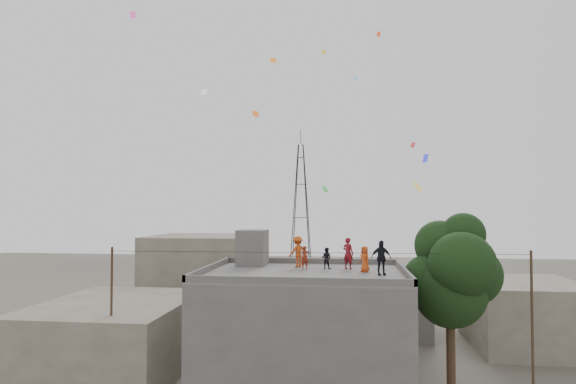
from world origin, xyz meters
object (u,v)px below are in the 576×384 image
at_px(person_dark_adult, 381,258).
at_px(person_red_adult, 348,253).
at_px(stair_head_box, 252,248).
at_px(transmission_tower, 301,210).
at_px(tree, 453,273).

bearing_deg(person_dark_adult, person_red_adult, 115.63).
height_order(stair_head_box, transmission_tower, transmission_tower).
bearing_deg(transmission_tower, stair_head_box, -88.77).
xyz_separation_m(tree, transmission_tower, (-11.37, 39.40, 2.97)).
height_order(stair_head_box, person_dark_adult, stair_head_box).
bearing_deg(stair_head_box, person_dark_adult, -25.03).
distance_m(person_red_adult, person_dark_adult, 2.67).
relative_size(transmission_tower, person_red_adult, 11.99).
bearing_deg(transmission_tower, tree, -73.91).
relative_size(stair_head_box, transmission_tower, 0.10).
relative_size(stair_head_box, person_dark_adult, 1.20).
bearing_deg(tree, transmission_tower, 106.09).
bearing_deg(stair_head_box, transmission_tower, 91.23).
bearing_deg(person_dark_adult, stair_head_box, 144.67).
relative_size(stair_head_box, tree, 0.22).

